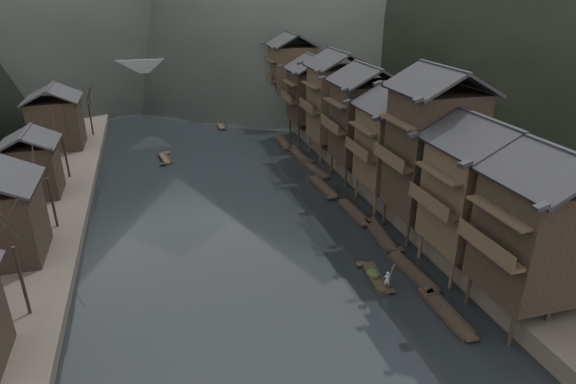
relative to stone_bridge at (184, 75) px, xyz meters
name	(u,v)px	position (x,y,z in m)	size (l,w,h in m)	color
water	(269,293)	(0.00, -72.00, -5.11)	(300.00, 300.00, 0.00)	black
right_bank	(411,122)	(35.00, -32.00, -4.21)	(40.00, 200.00, 1.80)	#2D2823
stilt_houses	(371,112)	(17.28, -52.63, 3.75)	(9.00, 67.60, 16.30)	black
left_houses	(23,166)	(-20.50, -51.88, 0.55)	(8.10, 53.20, 8.73)	black
bare_trees	(48,175)	(-17.00, -58.36, 1.67)	(3.96, 60.18, 7.93)	black
moored_sampans	(338,197)	(11.99, -56.44, -4.91)	(2.90, 49.87, 0.47)	black
midriver_boats	(183,128)	(-2.53, -22.66, -4.91)	(11.75, 32.44, 0.45)	black
stone_bridge	(184,75)	(0.00, 0.00, 0.00)	(40.00, 6.00, 9.00)	#4C4C4F
hero_sampan	(375,277)	(8.91, -72.58, -4.91)	(1.58, 4.92, 0.43)	black
cargo_heap	(374,270)	(8.88, -72.35, -4.35)	(1.07, 1.40, 0.64)	black
boatman	(387,277)	(9.13, -74.26, -3.91)	(0.56, 0.37, 1.54)	slate
bamboo_pole	(392,250)	(9.33, -74.26, -1.43)	(0.06, 0.06, 3.96)	#8C7A51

